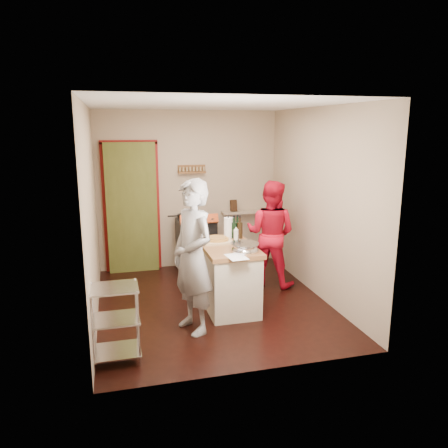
% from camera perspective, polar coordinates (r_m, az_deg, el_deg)
% --- Properties ---
extents(floor, '(3.50, 3.50, 0.00)m').
position_cam_1_polar(floor, '(6.01, -1.47, -10.26)').
color(floor, black).
rests_on(floor, ground).
extents(back_wall, '(3.00, 0.44, 2.60)m').
position_cam_1_polar(back_wall, '(7.31, -9.59, 2.94)').
color(back_wall, tan).
rests_on(back_wall, ground).
extents(left_wall, '(0.04, 3.50, 2.60)m').
position_cam_1_polar(left_wall, '(5.50, -16.95, 1.22)').
color(left_wall, tan).
rests_on(left_wall, ground).
extents(right_wall, '(0.04, 3.50, 2.60)m').
position_cam_1_polar(right_wall, '(6.14, 12.24, 2.61)').
color(right_wall, tan).
rests_on(right_wall, ground).
extents(ceiling, '(3.00, 3.50, 0.02)m').
position_cam_1_polar(ceiling, '(5.55, -1.62, 15.45)').
color(ceiling, white).
rests_on(ceiling, back_wall).
extents(stove, '(0.60, 0.63, 1.00)m').
position_cam_1_polar(stove, '(7.19, -3.67, -2.63)').
color(stove, black).
rests_on(stove, ground).
extents(wire_shelving, '(0.48, 0.40, 0.80)m').
position_cam_1_polar(wire_shelving, '(4.61, -14.02, -12.08)').
color(wire_shelving, silver).
rests_on(wire_shelving, ground).
extents(island, '(0.66, 1.25, 1.15)m').
position_cam_1_polar(island, '(5.74, 0.55, -6.55)').
color(island, beige).
rests_on(island, ground).
extents(person_stripe, '(0.64, 0.76, 1.78)m').
position_cam_1_polar(person_stripe, '(4.97, -4.09, -4.34)').
color(person_stripe, '#A1A1A6').
rests_on(person_stripe, ground).
extents(person_red, '(0.97, 0.94, 1.57)m').
position_cam_1_polar(person_red, '(6.50, 6.10, -1.24)').
color(person_red, red).
rests_on(person_red, ground).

